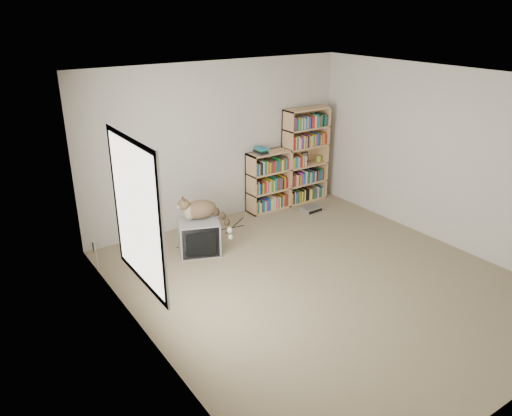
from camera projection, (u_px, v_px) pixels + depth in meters
floor at (321, 282)px, 6.31m from camera, size 4.50×5.00×0.01m
wall_back at (219, 143)px, 7.75m from camera, size 4.50×0.02×2.50m
wall_left at (145, 235)px, 4.67m from camera, size 0.02×5.00×2.50m
wall_right at (447, 158)px, 7.01m from camera, size 0.02×5.00×2.50m
ceiling at (332, 80)px, 5.36m from camera, size 4.50×5.00×0.02m
window at (137, 213)px, 4.77m from camera, size 0.02×1.22×1.52m
crt_tv at (199, 236)px, 6.99m from camera, size 0.70×0.67×0.48m
cat at (204, 212)px, 6.93m from camera, size 0.67×0.62×0.57m
bookcase_tall at (305, 157)px, 8.66m from camera, size 0.82×0.30×1.65m
bookcase_short at (268, 183)px, 8.38m from camera, size 0.74×0.30×1.01m
book_stack at (261, 151)px, 8.03m from camera, size 0.19×0.24×0.11m
green_mug at (318, 159)px, 8.83m from camera, size 0.09×0.09×0.10m
framed_print at (305, 157)px, 8.78m from camera, size 0.13×0.05×0.18m
dvd_player at (311, 209)px, 8.45m from camera, size 0.36×0.26×0.08m
wall_outlet at (94, 246)px, 6.52m from camera, size 0.01×0.08×0.13m
floor_cables at (227, 236)px, 7.53m from camera, size 1.20×0.70×0.01m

